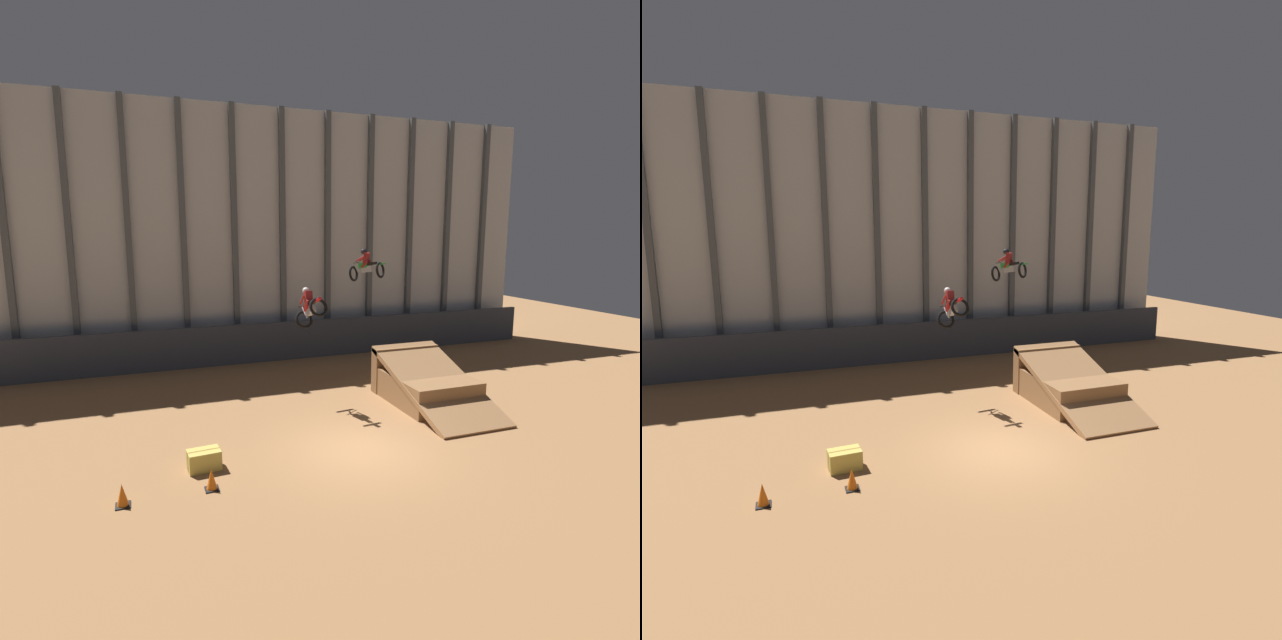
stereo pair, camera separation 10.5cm
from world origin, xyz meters
TOP-DOWN VIEW (x-y plane):
  - ground_plane at (0.00, 0.00)m, footprint 60.00×60.00m
  - arena_back_wall at (0.00, 12.70)m, footprint 32.00×0.40m
  - lower_barrier at (0.00, 11.34)m, footprint 31.36×0.20m
  - dirt_ramp at (4.35, 3.31)m, footprint 2.90×5.43m
  - rider_bike_left_air at (-0.02, 4.48)m, footprint 0.92×1.75m
  - rider_bike_right_air at (3.82, 7.65)m, footprint 1.53×1.73m
  - traffic_cone_near_ramp at (-6.75, -0.88)m, footprint 0.36×0.36m
  - traffic_cone_arena_edge at (-4.59, -0.83)m, footprint 0.36×0.36m
  - hay_bale_trackside at (-4.62, 0.39)m, footprint 0.94×0.66m

SIDE VIEW (x-z plane):
  - ground_plane at x=0.00m, z-range 0.00..0.00m
  - hay_bale_trackside at x=-4.62m, z-range -0.01..0.57m
  - traffic_cone_near_ramp at x=-6.75m, z-range -0.01..0.57m
  - traffic_cone_arena_edge at x=-4.59m, z-range -0.01..0.57m
  - dirt_ramp at x=4.35m, z-range -0.34..1.70m
  - lower_barrier at x=0.00m, z-range 0.00..2.02m
  - rider_bike_left_air at x=-0.02m, z-range 2.95..4.62m
  - rider_bike_right_air at x=3.82m, z-range 4.25..5.80m
  - arena_back_wall at x=0.00m, z-range 0.00..12.83m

